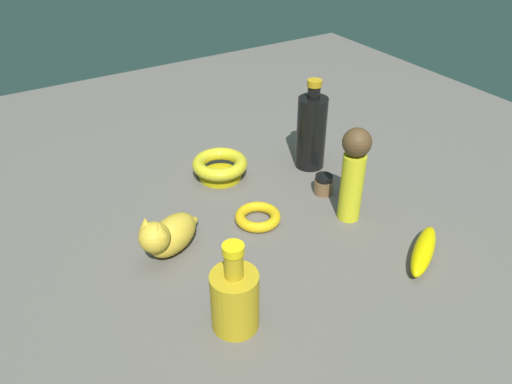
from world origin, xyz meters
TOP-DOWN VIEW (x-y plane):
  - ground at (0.00, 0.00)m, footprint 2.00×2.00m
  - bottle_short at (0.16, 0.20)m, footprint 0.08×0.08m
  - bowl at (-0.03, -0.21)m, footprint 0.13×0.13m
  - cat_figurine at (0.18, -0.02)m, footprint 0.15×0.12m
  - banana at (-0.21, 0.24)m, footprint 0.15×0.11m
  - bangle at (-0.01, -0.02)m, footprint 0.09×0.09m
  - person_figure_adult at (-0.18, 0.07)m, footprint 0.06×0.06m
  - nail_polish_jar at (-0.19, -0.03)m, footprint 0.04×0.04m
  - bottle_tall at (-0.24, -0.14)m, footprint 0.07×0.07m

SIDE VIEW (x-z plane):
  - ground at x=0.00m, z-range 0.00..0.00m
  - bangle at x=-0.01m, z-range 0.00..0.02m
  - banana at x=-0.21m, z-range 0.00..0.04m
  - nail_polish_jar at x=-0.19m, z-range 0.00..0.04m
  - bowl at x=-0.03m, z-range 0.01..0.06m
  - cat_figurine at x=0.18m, z-range -0.01..0.09m
  - bottle_short at x=0.16m, z-range -0.02..0.14m
  - bottle_tall at x=-0.24m, z-range -0.02..0.20m
  - person_figure_adult at x=-0.18m, z-range 0.01..0.21m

